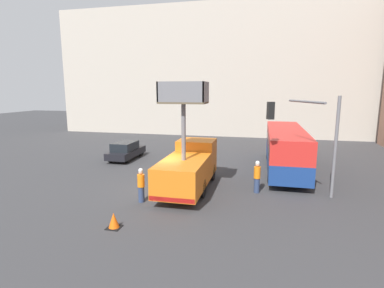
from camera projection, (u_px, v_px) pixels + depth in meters
name	position (u px, v px, depth m)	size (l,w,h in m)	color
ground_plane	(162.00, 192.00, 17.63)	(120.00, 120.00, 0.00)	#38383A
building_backdrop_far	(223.00, 73.00, 42.06)	(44.00, 10.00, 16.62)	#BCB2A3
utility_truck	(189.00, 165.00, 17.88)	(2.51, 6.77, 6.34)	orange
city_bus	(285.00, 146.00, 22.21)	(2.56, 11.13, 3.08)	navy
traffic_light_pole	(312.00, 129.00, 15.86)	(3.82, 3.57, 5.61)	slate
road_worker_near_truck	(141.00, 185.00, 15.88)	(0.38, 0.38, 1.86)	navy
road_worker_directing	(257.00, 177.00, 17.32)	(0.38, 0.38, 1.91)	navy
traffic_cone_near_truck	(114.00, 221.00, 12.95)	(0.60, 0.60, 0.69)	black
parked_car_curbside	(126.00, 150.00, 25.83)	(1.82, 4.41, 1.53)	black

